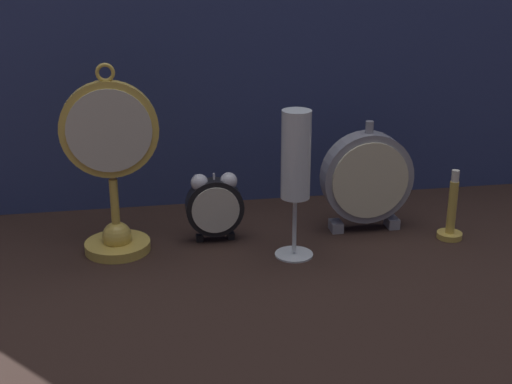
% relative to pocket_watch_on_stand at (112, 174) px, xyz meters
% --- Properties ---
extents(ground_plane, '(4.00, 4.00, 0.00)m').
position_rel_pocket_watch_on_stand_xyz_m(ground_plane, '(0.23, -0.12, -0.14)').
color(ground_plane, black).
extents(fabric_backdrop_drape, '(1.57, 0.01, 0.76)m').
position_rel_pocket_watch_on_stand_xyz_m(fabric_backdrop_drape, '(0.23, 0.21, 0.25)').
color(fabric_backdrop_drape, navy).
rests_on(fabric_backdrop_drape, ground_plane).
extents(pocket_watch_on_stand, '(0.16, 0.11, 0.31)m').
position_rel_pocket_watch_on_stand_xyz_m(pocket_watch_on_stand, '(0.00, 0.00, 0.00)').
color(pocket_watch_on_stand, gold).
rests_on(pocket_watch_on_stand, ground_plane).
extents(alarm_clock_twin_bell, '(0.10, 0.03, 0.12)m').
position_rel_pocket_watch_on_stand_xyz_m(alarm_clock_twin_bell, '(0.17, 0.01, -0.07)').
color(alarm_clock_twin_bell, black).
rests_on(alarm_clock_twin_bell, ground_plane).
extents(mantel_clock_silver, '(0.16, 0.04, 0.20)m').
position_rel_pocket_watch_on_stand_xyz_m(mantel_clock_silver, '(0.43, 0.02, -0.04)').
color(mantel_clock_silver, gray).
rests_on(mantel_clock_silver, ground_plane).
extents(champagne_flute, '(0.06, 0.06, 0.24)m').
position_rel_pocket_watch_on_stand_xyz_m(champagne_flute, '(0.29, -0.07, 0.02)').
color(champagne_flute, silver).
rests_on(champagne_flute, ground_plane).
extents(brass_candlestick, '(0.04, 0.04, 0.12)m').
position_rel_pocket_watch_on_stand_xyz_m(brass_candlestick, '(0.57, -0.04, -0.10)').
color(brass_candlestick, gold).
rests_on(brass_candlestick, ground_plane).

